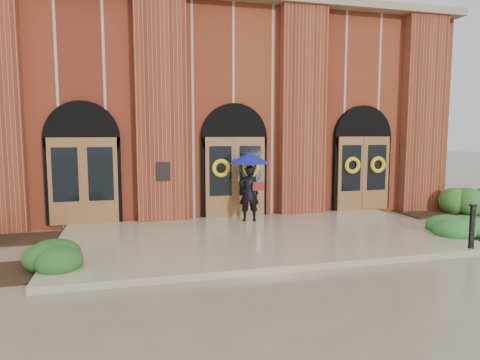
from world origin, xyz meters
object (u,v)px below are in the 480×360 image
object	(u,v)px
hedge_wall_left	(4,227)
man_with_umbrella	(249,173)
metal_post	(472,225)
hedge_wall_right	(451,200)

from	to	relation	value
hedge_wall_left	man_with_umbrella	bearing A→B (deg)	1.15
metal_post	hedge_wall_left	bearing A→B (deg)	158.94
metal_post	hedge_wall_right	world-z (taller)	metal_post
man_with_umbrella	hedge_wall_left	distance (m)	6.73
man_with_umbrella	hedge_wall_left	size ratio (longest dim) A/B	0.72
man_with_umbrella	metal_post	world-z (taller)	man_with_umbrella
hedge_wall_left	hedge_wall_right	xyz separation A→B (m)	(14.03, 0.39, 0.06)
metal_post	hedge_wall_right	size ratio (longest dim) A/B	0.31
metal_post	hedge_wall_left	size ratio (longest dim) A/B	0.36
man_with_umbrella	hedge_wall_right	world-z (taller)	man_with_umbrella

